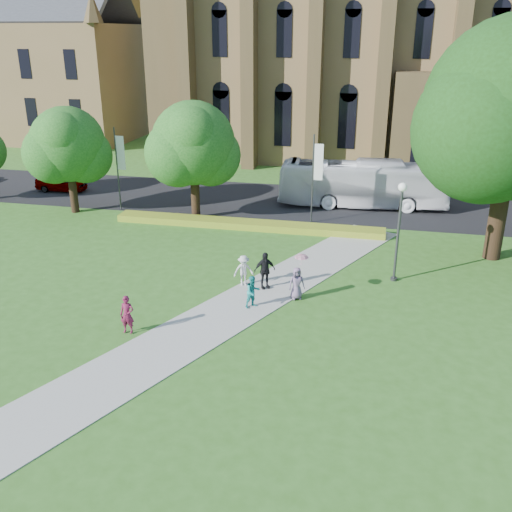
% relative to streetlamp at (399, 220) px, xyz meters
% --- Properties ---
extents(ground, '(160.00, 160.00, 0.00)m').
position_rel_streetlamp_xyz_m(ground, '(-7.50, -6.50, -3.30)').
color(ground, '#33621D').
rests_on(ground, ground).
extents(road, '(160.00, 10.00, 0.02)m').
position_rel_streetlamp_xyz_m(road, '(-7.50, 13.50, -3.29)').
color(road, black).
rests_on(road, ground).
extents(footpath, '(15.58, 28.54, 0.04)m').
position_rel_streetlamp_xyz_m(footpath, '(-7.50, -5.50, -3.28)').
color(footpath, '#B2B2A8').
rests_on(footpath, ground).
extents(flower_hedge, '(18.00, 1.40, 0.45)m').
position_rel_streetlamp_xyz_m(flower_hedge, '(-9.50, 6.70, -3.07)').
color(flower_hedge, gold).
rests_on(flower_hedge, ground).
extents(cathedral, '(52.60, 18.25, 28.00)m').
position_rel_streetlamp_xyz_m(cathedral, '(2.50, 33.23, 9.69)').
color(cathedral, brown).
rests_on(cathedral, ground).
extents(building_west, '(22.00, 14.00, 18.30)m').
position_rel_streetlamp_xyz_m(building_west, '(-41.50, 35.50, 5.91)').
color(building_west, brown).
rests_on(building_west, ground).
extents(streetlamp, '(0.44, 0.44, 5.24)m').
position_rel_streetlamp_xyz_m(streetlamp, '(0.00, 0.00, 0.00)').
color(streetlamp, '#38383D').
rests_on(streetlamp, ground).
extents(street_tree_0, '(5.20, 5.20, 7.50)m').
position_rel_streetlamp_xyz_m(street_tree_0, '(-22.50, 7.50, 1.58)').
color(street_tree_0, '#332114').
rests_on(street_tree_0, ground).
extents(street_tree_1, '(5.60, 5.60, 8.05)m').
position_rel_streetlamp_xyz_m(street_tree_1, '(-13.50, 8.00, 1.93)').
color(street_tree_1, '#332114').
rests_on(street_tree_1, ground).
extents(banner_pole_0, '(0.70, 0.10, 6.00)m').
position_rel_streetlamp_xyz_m(banner_pole_0, '(-5.39, 8.70, 0.09)').
color(banner_pole_0, '#38383D').
rests_on(banner_pole_0, ground).
extents(banner_pole_1, '(0.70, 0.10, 6.00)m').
position_rel_streetlamp_xyz_m(banner_pole_1, '(-19.39, 8.70, 0.09)').
color(banner_pole_1, '#38383D').
rests_on(banner_pole_1, ground).
extents(tour_coach, '(12.45, 3.75, 3.42)m').
position_rel_streetlamp_xyz_m(tour_coach, '(-2.37, 13.42, -1.57)').
color(tour_coach, silver).
rests_on(tour_coach, road).
extents(car_0, '(4.17, 1.79, 1.40)m').
position_rel_streetlamp_xyz_m(car_0, '(-26.49, 12.56, -2.57)').
color(car_0, gray).
rests_on(car_0, road).
extents(pedestrian_0, '(0.64, 0.44, 1.70)m').
position_rel_streetlamp_xyz_m(pedestrian_0, '(-11.23, -8.30, -2.40)').
color(pedestrian_0, maroon).
rests_on(pedestrian_0, footpath).
extents(pedestrian_1, '(0.96, 0.95, 1.57)m').
position_rel_streetlamp_xyz_m(pedestrian_1, '(-6.52, -4.73, -2.47)').
color(pedestrian_1, teal).
rests_on(pedestrian_1, footpath).
extents(pedestrian_2, '(1.19, 0.99, 1.61)m').
position_rel_streetlamp_xyz_m(pedestrian_2, '(-7.54, -2.38, -2.45)').
color(pedestrian_2, silver).
rests_on(pedestrian_2, footpath).
extents(pedestrian_3, '(1.20, 1.00, 1.92)m').
position_rel_streetlamp_xyz_m(pedestrian_3, '(-6.42, -2.50, -2.30)').
color(pedestrian_3, black).
rests_on(pedestrian_3, footpath).
extents(pedestrian_4, '(0.93, 0.80, 1.60)m').
position_rel_streetlamp_xyz_m(pedestrian_4, '(-4.66, -3.37, -2.45)').
color(pedestrian_4, slate).
rests_on(pedestrian_4, footpath).
extents(parasol, '(0.87, 0.87, 0.59)m').
position_rel_streetlamp_xyz_m(parasol, '(-4.48, -3.27, -1.36)').
color(parasol, '#D193AD').
rests_on(parasol, pedestrian_4).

